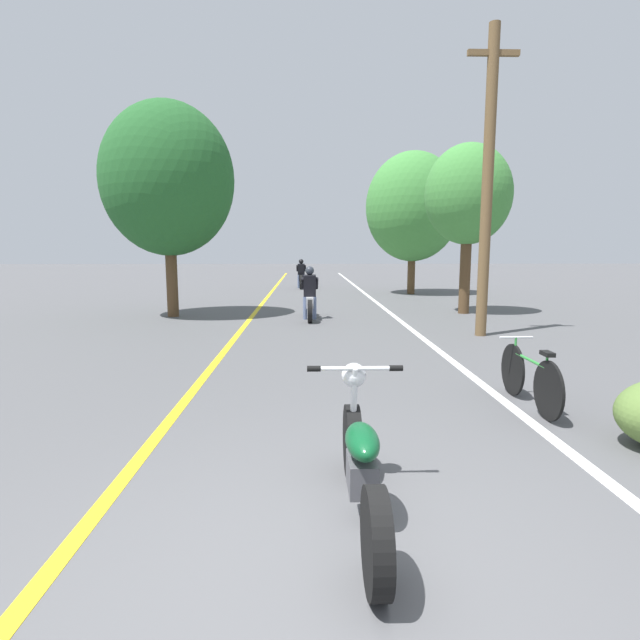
{
  "coord_description": "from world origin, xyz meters",
  "views": [
    {
      "loc": [
        -0.12,
        -2.79,
        1.97
      ],
      "look_at": [
        0.08,
        4.57,
        0.9
      ],
      "focal_mm": 28.0,
      "sensor_mm": 36.0,
      "label": 1
    }
  ],
  "objects_px": {
    "motorcycle_rider_far": "(301,277)",
    "motorcycle_rider_lead": "(310,299)",
    "roadside_tree_right_far": "(413,207)",
    "motorcycle_foreground": "(361,463)",
    "roadside_tree_left": "(168,180)",
    "utility_pole": "(488,181)",
    "bicycle_parked": "(529,377)",
    "roadside_tree_right_near": "(468,195)"
  },
  "relations": [
    {
      "from": "bicycle_parked",
      "to": "roadside_tree_left",
      "type": "bearing_deg",
      "value": 128.04
    },
    {
      "from": "utility_pole",
      "to": "motorcycle_rider_lead",
      "type": "xyz_separation_m",
      "value": [
        -3.85,
        2.74,
        -2.85
      ]
    },
    {
      "from": "motorcycle_rider_far",
      "to": "roadside_tree_left",
      "type": "bearing_deg",
      "value": -109.47
    },
    {
      "from": "roadside_tree_right_near",
      "to": "roadside_tree_left",
      "type": "distance_m",
      "value": 8.65
    },
    {
      "from": "motorcycle_foreground",
      "to": "roadside_tree_right_far",
      "type": "bearing_deg",
      "value": 77.09
    },
    {
      "from": "bicycle_parked",
      "to": "motorcycle_rider_far",
      "type": "bearing_deg",
      "value": 99.2
    },
    {
      "from": "roadside_tree_left",
      "to": "motorcycle_rider_lead",
      "type": "height_order",
      "value": "roadside_tree_left"
    },
    {
      "from": "utility_pole",
      "to": "motorcycle_foreground",
      "type": "height_order",
      "value": "utility_pole"
    },
    {
      "from": "motorcycle_foreground",
      "to": "bicycle_parked",
      "type": "distance_m",
      "value": 3.47
    },
    {
      "from": "roadside_tree_right_near",
      "to": "motorcycle_foreground",
      "type": "distance_m",
      "value": 12.66
    },
    {
      "from": "motorcycle_rider_lead",
      "to": "motorcycle_foreground",
      "type": "bearing_deg",
      "value": -88.33
    },
    {
      "from": "roadside_tree_left",
      "to": "motorcycle_foreground",
      "type": "relative_size",
      "value": 2.81
    },
    {
      "from": "utility_pole",
      "to": "bicycle_parked",
      "type": "xyz_separation_m",
      "value": [
        -1.18,
        -5.09,
        -3.03
      ]
    },
    {
      "from": "roadside_tree_left",
      "to": "utility_pole",
      "type": "bearing_deg",
      "value": -23.48
    },
    {
      "from": "roadside_tree_left",
      "to": "motorcycle_foreground",
      "type": "height_order",
      "value": "roadside_tree_left"
    },
    {
      "from": "utility_pole",
      "to": "motorcycle_foreground",
      "type": "distance_m",
      "value": 8.92
    },
    {
      "from": "roadside_tree_left",
      "to": "motorcycle_rider_lead",
      "type": "bearing_deg",
      "value": -9.29
    },
    {
      "from": "roadside_tree_left",
      "to": "motorcycle_rider_lead",
      "type": "xyz_separation_m",
      "value": [
        3.95,
        -0.65,
        -3.3
      ]
    },
    {
      "from": "bicycle_parked",
      "to": "roadside_tree_right_far",
      "type": "bearing_deg",
      "value": 83.55
    },
    {
      "from": "roadside_tree_right_near",
      "to": "roadside_tree_right_far",
      "type": "height_order",
      "value": "roadside_tree_right_far"
    },
    {
      "from": "roadside_tree_right_near",
      "to": "roadside_tree_left",
      "type": "xyz_separation_m",
      "value": [
        -8.63,
        -0.47,
        0.35
      ]
    },
    {
      "from": "roadside_tree_left",
      "to": "motorcycle_rider_far",
      "type": "height_order",
      "value": "roadside_tree_left"
    },
    {
      "from": "motorcycle_rider_far",
      "to": "motorcycle_rider_lead",
      "type": "bearing_deg",
      "value": -88.17
    },
    {
      "from": "motorcycle_rider_lead",
      "to": "motorcycle_rider_far",
      "type": "bearing_deg",
      "value": 91.83
    },
    {
      "from": "utility_pole",
      "to": "motorcycle_rider_far",
      "type": "distance_m",
      "value": 14.51
    },
    {
      "from": "roadside_tree_right_far",
      "to": "roadside_tree_right_near",
      "type": "bearing_deg",
      "value": -87.76
    },
    {
      "from": "motorcycle_foreground",
      "to": "bicycle_parked",
      "type": "xyz_separation_m",
      "value": [
        2.38,
        2.53,
        -0.04
      ]
    },
    {
      "from": "utility_pole",
      "to": "roadside_tree_right_far",
      "type": "relative_size",
      "value": 1.11
    },
    {
      "from": "roadside_tree_left",
      "to": "motorcycle_rider_lead",
      "type": "relative_size",
      "value": 2.92
    },
    {
      "from": "roadside_tree_left",
      "to": "motorcycle_foreground",
      "type": "xyz_separation_m",
      "value": [
        4.26,
        -11.01,
        -3.43
      ]
    },
    {
      "from": "utility_pole",
      "to": "motorcycle_rider_far",
      "type": "xyz_separation_m",
      "value": [
        -4.2,
        13.59,
        -2.86
      ]
    },
    {
      "from": "motorcycle_rider_lead",
      "to": "motorcycle_rider_far",
      "type": "height_order",
      "value": "motorcycle_rider_lead"
    },
    {
      "from": "roadside_tree_right_far",
      "to": "motorcycle_foreground",
      "type": "height_order",
      "value": "roadside_tree_right_far"
    },
    {
      "from": "motorcycle_rider_lead",
      "to": "bicycle_parked",
      "type": "bearing_deg",
      "value": -71.12
    },
    {
      "from": "bicycle_parked",
      "to": "motorcycle_foreground",
      "type": "bearing_deg",
      "value": -133.19
    },
    {
      "from": "utility_pole",
      "to": "motorcycle_rider_lead",
      "type": "height_order",
      "value": "utility_pole"
    },
    {
      "from": "utility_pole",
      "to": "motorcycle_foreground",
      "type": "bearing_deg",
      "value": -115.0
    },
    {
      "from": "utility_pole",
      "to": "motorcycle_rider_lead",
      "type": "relative_size",
      "value": 3.23
    },
    {
      "from": "motorcycle_rider_far",
      "to": "roadside_tree_right_near",
      "type": "bearing_deg",
      "value": -62.7
    },
    {
      "from": "motorcycle_rider_lead",
      "to": "utility_pole",
      "type": "bearing_deg",
      "value": -35.45
    },
    {
      "from": "roadside_tree_right_far",
      "to": "motorcycle_rider_far",
      "type": "xyz_separation_m",
      "value": [
        -4.77,
        3.23,
        -3.14
      ]
    },
    {
      "from": "utility_pole",
      "to": "roadside_tree_left",
      "type": "relative_size",
      "value": 1.11
    }
  ]
}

